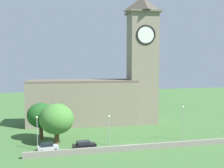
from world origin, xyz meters
TOP-DOWN VIEW (x-y plane):
  - ground_plane at (0.00, 15.00)m, footprint 200.00×200.00m
  - church at (0.59, 24.77)m, footprint 38.07×13.01m
  - quay_barrier at (0.00, -2.00)m, footprint 42.58×0.70m
  - car_silver at (-16.55, 1.52)m, footprint 4.35×2.70m
  - car_black at (-9.21, 0.99)m, footprint 4.90×2.65m
  - streetlamp_west_end at (-18.53, 3.07)m, footprint 0.44×0.44m
  - streetlamp_west_mid at (-3.55, 2.69)m, footprint 0.44×0.44m
  - streetlamp_central at (13.77, 2.73)m, footprint 0.44×0.44m
  - tree_churchyard at (-14.40, 6.50)m, footprint 7.49×7.49m
  - tree_riverside_east at (-17.71, 11.18)m, footprint 6.32×6.32m

SIDE VIEW (x-z plane):
  - ground_plane at x=0.00m, z-range 0.00..0.00m
  - quay_barrier at x=0.00m, z-range 0.00..1.18m
  - car_silver at x=-16.55m, z-range 0.01..1.75m
  - car_black at x=-9.21m, z-range 0.01..1.82m
  - streetlamp_west_mid at x=-3.55m, z-range 1.14..7.71m
  - streetlamp_west_end at x=-18.53m, z-range 1.17..8.14m
  - streetlamp_central at x=13.77m, z-range 1.24..9.17m
  - tree_churchyard at x=-14.40m, z-range 1.07..10.02m
  - tree_riverside_east at x=-17.71m, z-range 1.36..9.87m
  - church at x=0.59m, z-range -7.27..29.14m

